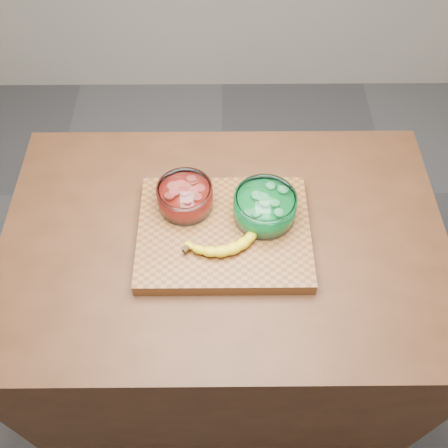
{
  "coord_description": "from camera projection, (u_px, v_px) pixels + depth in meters",
  "views": [
    {
      "loc": [
        -0.01,
        -0.75,
        2.01
      ],
      "look_at": [
        0.0,
        0.0,
        0.96
      ],
      "focal_mm": 40.0,
      "sensor_mm": 36.0,
      "label": 1
    }
  ],
  "objects": [
    {
      "name": "bowl_red",
      "position": [
        185.0,
        197.0,
        1.32
      ],
      "size": [
        0.15,
        0.15,
        0.07
      ],
      "color": "white",
      "rests_on": "cutting_board"
    },
    {
      "name": "ground",
      "position": [
        224.0,
        358.0,
        2.07
      ],
      "size": [
        3.5,
        3.5,
        0.0
      ],
      "primitive_type": "plane",
      "color": "#515155",
      "rests_on": "ground"
    },
    {
      "name": "banana",
      "position": [
        224.0,
        236.0,
        1.27
      ],
      "size": [
        0.23,
        0.15,
        0.03
      ],
      "primitive_type": null,
      "color": "yellow",
      "rests_on": "cutting_board"
    },
    {
      "name": "cutting_board",
      "position": [
        224.0,
        233.0,
        1.32
      ],
      "size": [
        0.45,
        0.35,
        0.04
      ],
      "primitive_type": "cube",
      "color": "brown",
      "rests_on": "counter"
    },
    {
      "name": "counter",
      "position": [
        224.0,
        311.0,
        1.7
      ],
      "size": [
        1.2,
        0.8,
        0.9
      ],
      "primitive_type": "cube",
      "color": "#4A2916",
      "rests_on": "ground"
    },
    {
      "name": "bowl_green",
      "position": [
        265.0,
        207.0,
        1.3
      ],
      "size": [
        0.16,
        0.16,
        0.08
      ],
      "color": "white",
      "rests_on": "cutting_board"
    }
  ]
}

